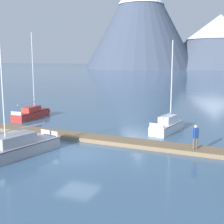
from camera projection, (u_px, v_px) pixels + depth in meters
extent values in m
plane|color=#426689|center=(78.00, 155.00, 21.11)|extent=(700.00, 700.00, 0.00)
cone|color=#424C60|center=(141.00, 17.00, 203.41)|extent=(72.38, 72.38, 65.92)
cone|color=#4C566B|center=(219.00, 42.00, 213.52)|extent=(91.22, 91.22, 35.55)
cone|color=white|center=(220.00, 27.00, 211.92)|extent=(44.65, 44.65, 16.57)
cube|color=#846B4C|center=(102.00, 139.00, 24.73)|extent=(29.02, 3.24, 0.30)
cylinder|color=#38383D|center=(98.00, 142.00, 24.03)|extent=(27.78, 1.56, 0.24)
cylinder|color=#38383D|center=(107.00, 137.00, 25.44)|extent=(27.78, 1.56, 0.24)
cube|color=#B2332D|center=(31.00, 115.00, 34.10)|extent=(1.50, 5.15, 0.77)
ellipsoid|color=#B2332D|center=(45.00, 111.00, 36.67)|extent=(1.19, 1.30, 0.73)
cube|color=#501614|center=(31.00, 112.00, 34.05)|extent=(1.54, 5.05, 0.06)
cylinder|color=silver|center=(33.00, 72.00, 33.97)|extent=(0.10, 0.10, 8.38)
cylinder|color=silver|center=(26.00, 103.00, 33.15)|extent=(0.16, 2.95, 0.08)
cube|color=#C03A35|center=(32.00, 109.00, 34.11)|extent=(1.02, 2.33, 0.51)
cube|color=silver|center=(16.00, 113.00, 31.72)|extent=(1.23, 0.13, 0.36)
cube|color=#93939E|center=(17.00, 150.00, 20.91)|extent=(3.19, 6.37, 0.82)
cube|color=#424247|center=(17.00, 145.00, 20.85)|extent=(3.20, 6.26, 0.06)
cylinder|color=silver|center=(3.00, 96.00, 19.63)|extent=(0.10, 0.10, 6.57)
cylinder|color=silver|center=(26.00, 127.00, 21.36)|extent=(0.82, 3.28, 0.08)
cube|color=#A0A0AB|center=(14.00, 139.00, 20.66)|extent=(1.89, 2.97, 0.69)
cube|color=silver|center=(49.00, 133.00, 23.21)|extent=(1.68, 0.47, 0.36)
cube|color=silver|center=(167.00, 128.00, 27.74)|extent=(2.20, 4.69, 0.78)
ellipsoid|color=silver|center=(178.00, 123.00, 29.80)|extent=(1.41, 1.55, 0.75)
cube|color=slate|center=(167.00, 124.00, 27.68)|extent=(2.23, 4.61, 0.06)
cylinder|color=silver|center=(172.00, 82.00, 27.67)|extent=(0.10, 0.10, 7.16)
cylinder|color=silver|center=(165.00, 115.00, 27.05)|extent=(0.57, 2.60, 0.08)
cube|color=white|center=(168.00, 119.00, 27.71)|extent=(1.33, 2.17, 0.67)
cube|color=silver|center=(157.00, 126.00, 25.85)|extent=(1.25, 0.33, 0.36)
cylinder|color=brown|center=(194.00, 143.00, 21.31)|extent=(0.14, 0.14, 0.86)
cylinder|color=brown|center=(196.00, 143.00, 21.44)|extent=(0.14, 0.14, 0.86)
cube|color=#234793|center=(196.00, 133.00, 21.25)|extent=(0.40, 0.44, 0.60)
sphere|color=beige|center=(196.00, 127.00, 21.18)|extent=(0.22, 0.22, 0.22)
cylinder|color=#234793|center=(193.00, 134.00, 21.14)|extent=(0.09, 0.09, 0.62)
cylinder|color=#234793|center=(198.00, 133.00, 21.39)|extent=(0.09, 0.09, 0.62)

